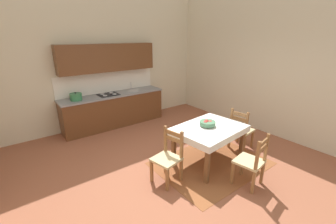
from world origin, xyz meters
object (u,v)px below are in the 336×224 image
(dining_chair_camera_side, at_px, (252,162))
(fruit_bowl, at_px, (207,123))
(dining_table, at_px, (209,133))
(dining_chair_tv_side, at_px, (168,158))
(kitchen_cabinetry, at_px, (113,95))
(dining_chair_window_side, at_px, (241,130))

(dining_chair_camera_side, distance_m, fruit_bowl, 1.06)
(dining_table, xyz_separation_m, fruit_bowl, (0.00, 0.06, 0.19))
(dining_table, height_order, dining_chair_tv_side, dining_chair_tv_side)
(kitchen_cabinetry, xyz_separation_m, dining_chair_tv_side, (-0.33, -2.94, -0.41))
(dining_chair_window_side, distance_m, dining_chair_tv_side, 1.98)
(kitchen_cabinetry, distance_m, dining_chair_window_side, 3.44)
(kitchen_cabinetry, xyz_separation_m, dining_chair_window_side, (1.65, -2.99, -0.41))
(dining_chair_camera_side, bearing_deg, dining_table, 91.59)
(dining_chair_window_side, xyz_separation_m, fruit_bowl, (-0.98, 0.10, 0.37))
(dining_table, bearing_deg, dining_chair_window_side, -2.38)
(dining_chair_camera_side, xyz_separation_m, fruit_bowl, (-0.02, 0.99, 0.37))
(dining_chair_tv_side, height_order, fruit_bowl, dining_chair_tv_side)
(dining_chair_window_side, bearing_deg, dining_chair_tv_side, 178.58)
(dining_table, relative_size, fruit_bowl, 4.66)
(dining_chair_tv_side, distance_m, fruit_bowl, 1.06)
(kitchen_cabinetry, bearing_deg, fruit_bowl, -77.01)
(kitchen_cabinetry, height_order, fruit_bowl, kitchen_cabinetry)
(kitchen_cabinetry, bearing_deg, dining_table, -77.31)
(dining_chair_window_side, relative_size, dining_chair_tv_side, 1.00)
(dining_chair_camera_side, relative_size, dining_chair_window_side, 1.00)
(dining_table, distance_m, dining_chair_window_side, 1.00)
(fruit_bowl, bearing_deg, dining_chair_window_side, -5.96)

